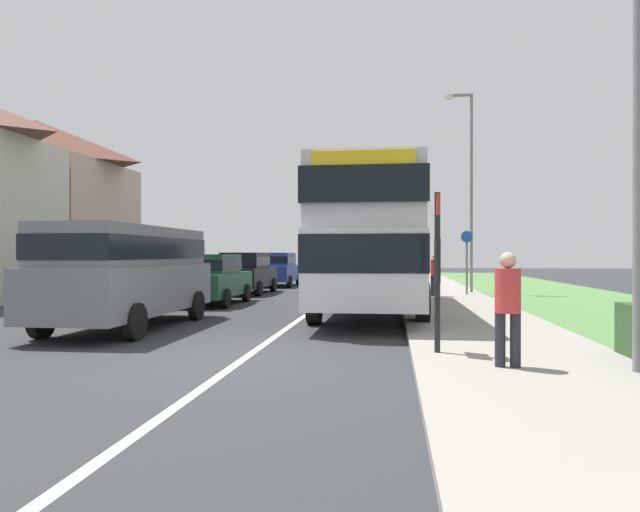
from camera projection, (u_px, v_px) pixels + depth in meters
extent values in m
plane|color=#2D3033|center=(243.00, 360.00, 8.81)|extent=(120.00, 120.00, 0.00)
cube|color=silver|center=(313.00, 309.00, 16.75)|extent=(0.14, 60.00, 0.01)
cube|color=gray|center=(468.00, 317.00, 14.23)|extent=(3.20, 68.00, 0.12)
cube|color=#BCBCC1|center=(372.00, 265.00, 15.85)|extent=(2.50, 10.05, 1.65)
cube|color=#BCBCC1|center=(372.00, 208.00, 15.85)|extent=(2.45, 9.85, 1.55)
cube|color=black|center=(372.00, 254.00, 15.85)|extent=(2.52, 10.10, 0.76)
cube|color=black|center=(372.00, 206.00, 15.85)|extent=(2.52, 10.10, 0.72)
cube|color=gold|center=(363.00, 162.00, 10.91)|extent=(2.00, 0.08, 0.44)
cylinder|color=black|center=(338.00, 288.00, 19.10)|extent=(0.30, 1.00, 1.00)
cylinder|color=black|center=(413.00, 289.00, 18.79)|extent=(0.30, 1.00, 1.00)
cylinder|color=black|center=(314.00, 303.00, 13.27)|extent=(0.30, 1.00, 1.00)
cylinder|color=black|center=(423.00, 304.00, 12.96)|extent=(0.30, 1.00, 1.00)
cube|color=slate|center=(128.00, 289.00, 12.53)|extent=(1.95, 5.49, 1.03)
cube|color=slate|center=(128.00, 246.00, 12.53)|extent=(1.72, 5.05, 0.85)
cube|color=black|center=(128.00, 248.00, 12.53)|extent=(1.76, 5.10, 0.47)
cylinder|color=black|center=(124.00, 305.00, 14.35)|extent=(0.20, 0.72, 0.72)
cylinder|color=black|center=(196.00, 306.00, 14.11)|extent=(0.20, 0.72, 0.72)
cylinder|color=black|center=(41.00, 320.00, 10.97)|extent=(0.20, 0.72, 0.72)
cylinder|color=black|center=(135.00, 322.00, 10.73)|extent=(0.20, 0.72, 0.72)
cube|color=#19472D|center=(212.00, 284.00, 18.44)|extent=(1.70, 3.99, 0.73)
cube|color=#19472D|center=(210.00, 264.00, 18.24)|extent=(1.50, 2.19, 0.60)
cube|color=black|center=(210.00, 265.00, 18.24)|extent=(1.53, 2.22, 0.34)
cylinder|color=black|center=(200.00, 293.00, 19.78)|extent=(0.20, 0.60, 0.60)
cylinder|color=black|center=(246.00, 293.00, 19.57)|extent=(0.20, 0.60, 0.60)
cylinder|color=black|center=(172.00, 298.00, 17.32)|extent=(0.20, 0.60, 0.60)
cylinder|color=black|center=(225.00, 299.00, 17.11)|extent=(0.20, 0.60, 0.60)
cube|color=black|center=(247.00, 277.00, 23.49)|extent=(1.70, 4.36, 0.77)
cube|color=black|center=(245.00, 260.00, 23.27)|extent=(1.50, 2.40, 0.63)
cube|color=black|center=(245.00, 261.00, 23.27)|extent=(1.53, 2.42, 0.35)
cylinder|color=black|center=(236.00, 285.00, 24.94)|extent=(0.20, 0.60, 0.60)
cylinder|color=black|center=(273.00, 285.00, 24.73)|extent=(0.20, 0.60, 0.60)
cylinder|color=black|center=(217.00, 288.00, 22.26)|extent=(0.20, 0.60, 0.60)
cylinder|color=black|center=(259.00, 289.00, 22.05)|extent=(0.20, 0.60, 0.60)
cube|color=navy|center=(277.00, 273.00, 28.98)|extent=(1.80, 4.28, 0.78)
cube|color=navy|center=(276.00, 259.00, 28.76)|extent=(1.58, 2.35, 0.64)
cube|color=black|center=(276.00, 260.00, 28.76)|extent=(1.62, 2.38, 0.36)
cylinder|color=black|center=(266.00, 279.00, 30.40)|extent=(0.20, 0.60, 0.60)
cylinder|color=black|center=(298.00, 279.00, 30.18)|extent=(0.20, 0.60, 0.60)
cylinder|color=black|center=(254.00, 281.00, 27.77)|extent=(0.20, 0.60, 0.60)
cylinder|color=black|center=(290.00, 282.00, 27.55)|extent=(0.20, 0.60, 0.60)
cylinder|color=#23232D|center=(500.00, 344.00, 7.65)|extent=(0.14, 0.14, 0.85)
cylinder|color=#23232D|center=(515.00, 344.00, 7.63)|extent=(0.14, 0.14, 0.85)
cylinder|color=#BF3333|center=(508.00, 291.00, 7.64)|extent=(0.34, 0.34, 0.60)
sphere|color=tan|center=(508.00, 260.00, 7.64)|extent=(0.22, 0.22, 0.22)
cylinder|color=#23232D|center=(432.00, 288.00, 20.55)|extent=(0.14, 0.14, 0.85)
cylinder|color=#23232D|center=(438.00, 288.00, 20.53)|extent=(0.14, 0.14, 0.85)
cylinder|color=#BF3333|center=(435.00, 268.00, 20.54)|extent=(0.34, 0.34, 0.60)
sphere|color=tan|center=(435.00, 256.00, 20.53)|extent=(0.22, 0.22, 0.22)
cylinder|color=black|center=(437.00, 276.00, 8.77)|extent=(0.09, 0.09, 2.60)
cube|color=red|center=(437.00, 205.00, 8.77)|extent=(0.04, 0.44, 0.32)
cube|color=black|center=(437.00, 260.00, 8.79)|extent=(0.06, 0.52, 0.68)
cylinder|color=slate|center=(467.00, 270.00, 21.43)|extent=(0.08, 0.08, 2.10)
cylinder|color=blue|center=(467.00, 237.00, 21.42)|extent=(0.44, 0.03, 0.44)
cylinder|color=slate|center=(638.00, 58.00, 7.32)|extent=(0.12, 0.12, 8.34)
cylinder|color=slate|center=(471.00, 194.00, 22.74)|extent=(0.12, 0.12, 8.08)
cube|color=slate|center=(460.00, 95.00, 22.78)|extent=(0.90, 0.10, 0.10)
cube|color=silver|center=(449.00, 97.00, 22.84)|extent=(0.36, 0.20, 0.14)
cube|color=#C1A88E|center=(36.00, 228.00, 25.47)|extent=(7.10, 6.16, 5.67)
pyramid|color=brown|center=(36.00, 142.00, 25.45)|extent=(7.10, 6.16, 2.01)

